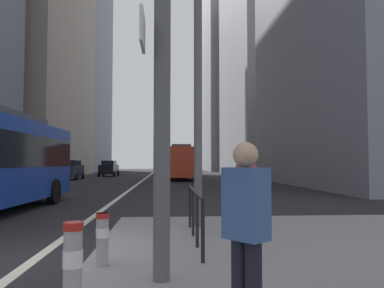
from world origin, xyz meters
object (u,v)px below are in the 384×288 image
car_oncoming_mid (109,168)px  car_oncoming_far (71,170)px  car_receding_far (176,167)px  city_bus_red_receding (180,161)px  bollard_right (102,236)px  street_lamp_post (198,16)px  bollard_left (73,265)px  car_receding_near (175,167)px  pedestrian_walking (246,227)px  pedestrian_far (246,189)px

car_oncoming_mid → car_oncoming_far: same height
car_oncoming_mid → car_receding_far: same height
city_bus_red_receding → car_oncoming_far: 10.98m
bollard_right → car_oncoming_mid: bearing=98.4°
street_lamp_post → bollard_left: 7.27m
car_oncoming_far → car_receding_near: bearing=62.1°
car_receding_near → street_lamp_post: 50.33m
city_bus_red_receding → pedestrian_walking: city_bus_red_receding is taller
car_receding_near → pedestrian_far: car_receding_near is taller
pedestrian_walking → pedestrian_far: 4.84m
car_oncoming_mid → car_receding_far: bearing=53.5°
car_receding_far → bollard_right: 53.14m
car_oncoming_far → pedestrian_far: car_oncoming_far is taller
car_receding_far → pedestrian_walking: size_ratio=2.39×
city_bus_red_receding → street_lamp_post: (-0.62, -29.34, 3.45)m
bollard_left → pedestrian_walking: pedestrian_walking is taller
car_receding_near → pedestrian_far: size_ratio=2.54×
car_oncoming_mid → bollard_left: bearing=-82.0°
city_bus_red_receding → car_oncoming_far: bearing=178.7°
car_oncoming_mid → bollard_right: car_oncoming_mid is taller
street_lamp_post → car_receding_far: bearing=89.3°
city_bus_red_receding → street_lamp_post: 29.55m
car_receding_far → bollard_left: bearing=-92.4°
street_lamp_post → bollard_right: 6.06m
bollard_right → pedestrian_far: size_ratio=0.45×
street_lamp_post → bollard_left: (-1.67, -5.36, -4.62)m
car_receding_far → bollard_right: size_ratio=5.29×
car_receding_near → car_oncoming_far: same height
car_receding_near → bollard_right: 53.62m
car_oncoming_mid → street_lamp_post: bearing=-78.4°
car_oncoming_mid → pedestrian_far: 40.23m
car_receding_near → pedestrian_far: bearing=-89.6°
city_bus_red_receding → car_oncoming_far: size_ratio=2.40×
city_bus_red_receding → car_oncoming_mid: city_bus_red_receding is taller
city_bus_red_receding → street_lamp_post: street_lamp_post is taller
car_oncoming_far → pedestrian_walking: bearing=-73.8°
car_oncoming_far → street_lamp_post: size_ratio=0.56×
car_oncoming_far → street_lamp_post: (10.33, -29.58, 4.29)m
car_receding_near → car_receding_far: 0.49m
car_oncoming_mid → car_oncoming_far: size_ratio=0.92×
car_receding_near → bollard_left: size_ratio=4.65×
city_bus_red_receding → pedestrian_far: bearing=-89.4°
car_oncoming_mid → pedestrian_far: (8.78, -39.26, 0.11)m
car_oncoming_mid → bollard_left: (6.16, -43.55, -0.32)m
pedestrian_far → car_oncoming_mid: bearing=102.6°
car_oncoming_far → bollard_right: car_oncoming_far is taller
city_bus_red_receding → car_receding_far: (0.03, 20.32, -0.85)m
car_oncoming_far → car_receding_far: bearing=61.3°
bollard_right → car_receding_far: bearing=87.5°
street_lamp_post → bollard_right: size_ratio=10.42×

